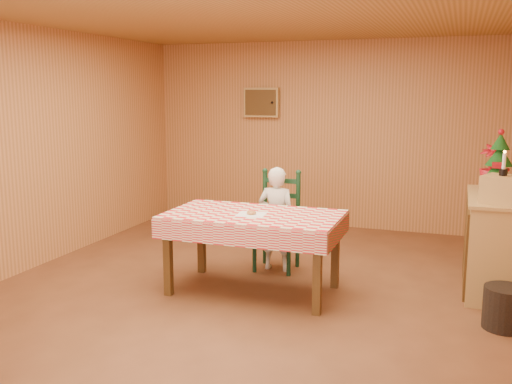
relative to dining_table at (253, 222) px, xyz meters
The scene contains 13 objects.
ground 0.69m from the dining_table, 116.37° to the right, with size 6.00×6.00×0.00m, color brown.
cabin_walls 1.24m from the dining_table, 93.33° to the left, with size 5.10×6.05×2.65m.
dining_table is the anchor object (origin of this frame).
ladder_chair 0.81m from the dining_table, 90.00° to the left, with size 0.44×0.40×1.08m.
seated_child 0.74m from the dining_table, 90.00° to the left, with size 0.41×0.27×1.12m, color silver.
napkin 0.10m from the dining_table, 90.00° to the right, with size 0.26×0.26×0.00m, color white.
donut 0.11m from the dining_table, 90.00° to the right, with size 0.09×0.09×0.03m, color #BF7F44.
shelf_unit 2.33m from the dining_table, 21.03° to the left, with size 0.54×1.24×0.93m.
crate 2.25m from the dining_table, 11.27° to the left, with size 0.30×0.30×0.25m, color tan.
christmas_tree 2.49m from the dining_table, 26.45° to the left, with size 0.34×0.34×0.62m.
flower_arrangement 2.58m from the dining_table, 33.04° to the left, with size 0.25×0.25×0.45m, color maroon.
candle_set 2.29m from the dining_table, 11.27° to the left, with size 0.07×0.07×0.22m.
storage_bin 2.29m from the dining_table, ahead, with size 0.35×0.35×0.35m, color black.
Camera 1 is at (1.83, -4.90, 1.91)m, focal length 40.00 mm.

